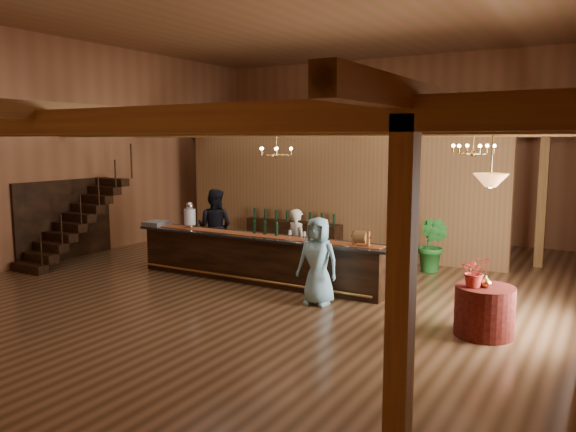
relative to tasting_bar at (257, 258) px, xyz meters
The scene contains 27 objects.
floor 0.72m from the tasting_bar, ahead, with size 14.00×14.00×0.00m, color brown.
ceiling 5.02m from the tasting_bar, ahead, with size 14.00×14.00×0.00m, color #925D3E.
wall_back 7.44m from the tasting_bar, 85.90° to the left, with size 12.00×0.10×5.50m, color #945835.
wall_left 5.93m from the tasting_bar, behind, with size 0.10×14.00×5.50m, color #945835.
beam_grid 2.84m from the tasting_bar, 48.86° to the left, with size 11.90×13.90×0.39m.
support_posts 1.28m from the tasting_bar, 40.13° to the right, with size 9.20×10.20×3.20m.
partition_wall 3.72m from the tasting_bar, 89.89° to the left, with size 9.00×0.18×3.10m, color brown.
staircase 5.01m from the tasting_bar, behind, with size 1.00×2.80×2.00m.
backroom_boxes 5.58m from the tasting_bar, 87.80° to the left, with size 4.10×0.60×1.10m.
tasting_bar is the anchor object (origin of this frame).
beverage_dispenser 2.02m from the tasting_bar, behind, with size 0.26×0.26×0.60m.
glass_rack_tray 2.85m from the tasting_bar, behind, with size 0.50×0.50×0.10m, color gray.
raffle_drum 2.48m from the tasting_bar, ahead, with size 0.34×0.24×0.30m.
bar_bottle_0 0.67m from the tasting_bar, 141.37° to the left, with size 0.07×0.07×0.30m, color black.
bar_bottle_1 0.66m from the tasting_bar, 43.90° to the left, with size 0.07×0.07×0.30m, color black.
bar_bottle_2 0.77m from the tasting_bar, 15.82° to the left, with size 0.07×0.07×0.30m, color black.
backbar_shelf 3.47m from the tasting_bar, 107.23° to the left, with size 2.87×0.45×0.81m, color #371E0E.
round_table 4.96m from the tasting_bar, 11.83° to the right, with size 0.90×0.90×0.78m, color maroon.
chandelier_left 2.50m from the tasting_bar, 99.37° to the left, with size 0.80×0.80×0.61m.
chandelier_right 4.88m from the tasting_bar, 18.64° to the left, with size 0.80×0.80×0.53m.
pendant_lamp 5.31m from the tasting_bar, 11.83° to the right, with size 0.52×0.52×0.90m.
bartender 0.98m from the tasting_bar, 56.85° to the left, with size 0.55×0.36×1.51m, color white.
staff_second 2.04m from the tasting_bar, 154.07° to the left, with size 0.89×0.69×1.83m, color black.
guest 2.07m from the tasting_bar, 23.67° to the right, with size 0.79×0.51×1.61m, color #8ECFE1.
floor_plant 4.02m from the tasting_bar, 42.07° to the left, with size 0.70×0.57×1.28m, color #1F601E.
table_flowers 4.88m from the tasting_bar, 13.65° to the right, with size 0.44×0.38×0.49m, color red.
table_vase 5.00m from the tasting_bar, 12.44° to the right, with size 0.15×0.15×0.29m, color tan.
Camera 1 is at (5.95, -9.81, 3.00)m, focal length 35.00 mm.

